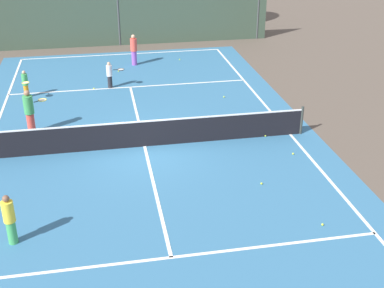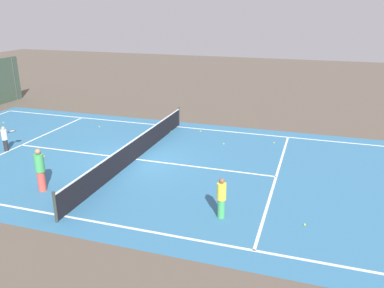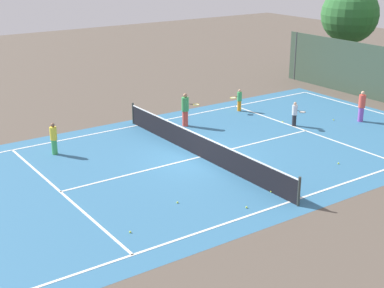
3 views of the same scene
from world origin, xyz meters
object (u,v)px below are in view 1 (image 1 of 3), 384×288
at_px(tennis_ball_4, 135,144).
at_px(tennis_ball_7, 119,71).
at_px(tennis_ball_8, 293,154).
at_px(tennis_ball_6, 224,97).
at_px(player_1, 10,219).
at_px(player_4, 134,50).
at_px(player_0, 25,84).
at_px(tennis_ball_2, 261,184).
at_px(tennis_ball_0, 322,225).
at_px(tennis_ball_9, 180,60).
at_px(tennis_ball_5, 265,136).
at_px(tennis_ball_1, 94,88).
at_px(player_2, 30,111).
at_px(player_3, 110,74).

distance_m(tennis_ball_4, tennis_ball_7, 8.66).
bearing_deg(tennis_ball_8, tennis_ball_6, 99.84).
xyz_separation_m(player_1, tennis_ball_4, (3.60, 5.24, -0.70)).
relative_size(player_4, tennis_ball_7, 24.49).
bearing_deg(player_0, player_1, -86.40).
xyz_separation_m(player_1, tennis_ball_2, (7.24, 1.66, -0.70)).
xyz_separation_m(player_4, tennis_ball_0, (3.77, -15.69, -0.79)).
relative_size(tennis_ball_4, tennis_ball_9, 1.00).
height_order(player_1, tennis_ball_6, player_1).
bearing_deg(tennis_ball_0, player_0, 127.14).
bearing_deg(player_0, tennis_ball_9, 29.75).
height_order(tennis_ball_2, tennis_ball_5, same).
xyz_separation_m(player_0, tennis_ball_8, (9.63, -7.53, -0.61)).
bearing_deg(tennis_ball_1, player_2, -117.88).
xyz_separation_m(player_2, tennis_ball_7, (3.65, 6.90, -0.84)).
xyz_separation_m(player_3, tennis_ball_6, (4.88, -2.25, -0.61)).
distance_m(tennis_ball_4, tennis_ball_8, 5.64).
height_order(tennis_ball_0, tennis_ball_8, same).
distance_m(tennis_ball_8, tennis_ball_9, 12.05).
height_order(tennis_ball_4, tennis_ball_9, same).
relative_size(tennis_ball_4, tennis_ball_8, 1.00).
bearing_deg(tennis_ball_4, tennis_ball_5, -2.58).
height_order(player_1, tennis_ball_9, player_1).
distance_m(player_2, tennis_ball_8, 9.77).
height_order(tennis_ball_0, tennis_ball_6, same).
height_order(player_0, player_4, player_4).
xyz_separation_m(player_4, tennis_ball_5, (4.02, -9.89, -0.79)).
bearing_deg(player_3, tennis_ball_6, -24.70).
relative_size(tennis_ball_1, tennis_ball_6, 1.00).
relative_size(tennis_ball_2, tennis_ball_9, 1.00).
bearing_deg(player_2, tennis_ball_7, 62.14).
distance_m(player_4, tennis_ball_2, 13.57).
distance_m(tennis_ball_5, tennis_ball_7, 10.15).
relative_size(tennis_ball_0, tennis_ball_4, 1.00).
bearing_deg(tennis_ball_0, tennis_ball_9, 94.52).
distance_m(player_2, tennis_ball_4, 4.20).
relative_size(player_3, tennis_ball_2, 18.80).
xyz_separation_m(player_1, player_2, (-0.12, 7.00, 0.15)).
distance_m(tennis_ball_0, tennis_ball_7, 15.40).
bearing_deg(tennis_ball_1, tennis_ball_2, -63.08).
bearing_deg(tennis_ball_9, tennis_ball_6, -80.64).
relative_size(tennis_ball_0, tennis_ball_7, 1.00).
xyz_separation_m(player_1, tennis_ball_6, (7.92, 9.29, -0.70)).
distance_m(tennis_ball_2, tennis_ball_7, 12.79).
xyz_separation_m(tennis_ball_6, tennis_ball_8, (1.02, -5.86, 0.00)).
relative_size(player_0, tennis_ball_2, 18.54).
distance_m(tennis_ball_0, tennis_ball_8, 4.26).
xyz_separation_m(tennis_ball_7, tennis_ball_8, (5.41, -10.47, 0.00)).
relative_size(player_2, tennis_ball_7, 25.71).
xyz_separation_m(player_0, tennis_ball_6, (8.61, -1.67, -0.61)).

